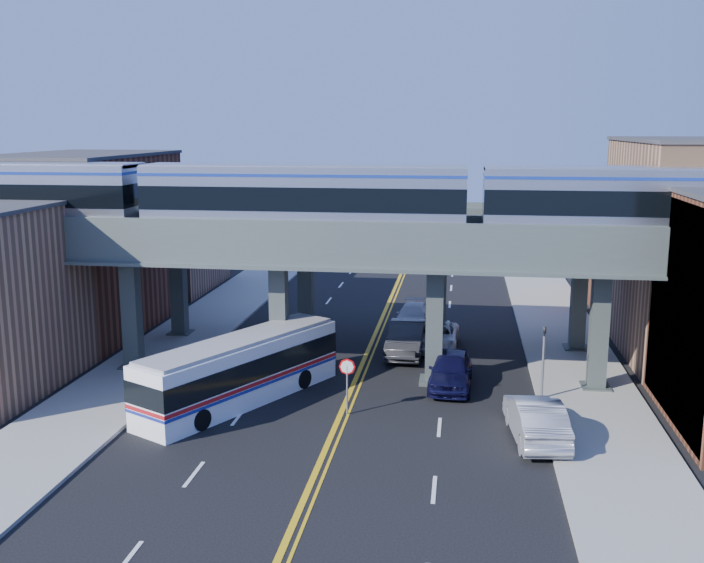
{
  "coord_description": "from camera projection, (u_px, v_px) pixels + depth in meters",
  "views": [
    {
      "loc": [
        5.24,
        -30.36,
        12.88
      ],
      "look_at": [
        -0.18,
        7.91,
        5.17
      ],
      "focal_mm": 40.0,
      "sensor_mm": 36.0,
      "label": 1
    }
  ],
  "objects": [
    {
      "name": "ground",
      "position": [
        330.0,
        440.0,
        32.72
      ],
      "size": [
        120.0,
        120.0,
        0.0
      ],
      "primitive_type": "plane",
      "color": "black",
      "rests_on": "ground"
    },
    {
      "name": "sidewalk_west",
      "position": [
        158.0,
        358.0,
        44.0
      ],
      "size": [
        5.0,
        70.0,
        0.16
      ],
      "primitive_type": "cube",
      "color": "gray",
      "rests_on": "ground"
    },
    {
      "name": "sidewalk_east",
      "position": [
        579.0,
        376.0,
        40.83
      ],
      "size": [
        5.0,
        70.0,
        0.16
      ],
      "primitive_type": "cube",
      "color": "gray",
      "rests_on": "ground"
    },
    {
      "name": "building_west_b",
      "position": [
        84.0,
        244.0,
        49.73
      ],
      "size": [
        8.0,
        14.0,
        11.0
      ],
      "primitive_type": "cube",
      "color": "brown",
      "rests_on": "ground"
    },
    {
      "name": "building_west_c",
      "position": [
        162.0,
        239.0,
        62.64
      ],
      "size": [
        8.0,
        10.0,
        8.0
      ],
      "primitive_type": "cube",
      "color": "#A37754",
      "rests_on": "ground"
    },
    {
      "name": "building_east_b",
      "position": [
        697.0,
        249.0,
        44.54
      ],
      "size": [
        8.0,
        14.0,
        12.0
      ],
      "primitive_type": "cube",
      "color": "#A37754",
      "rests_on": "ground"
    },
    {
      "name": "building_east_c",
      "position": [
        644.0,
        242.0,
        57.45
      ],
      "size": [
        8.0,
        10.0,
        9.0
      ],
      "primitive_type": "cube",
      "color": "brown",
      "rests_on": "ground"
    },
    {
      "name": "mural_panel",
      "position": [
        678.0,
        318.0,
        33.67
      ],
      "size": [
        0.1,
        9.5,
        9.5
      ],
      "primitive_type": "cube",
      "color": "teal",
      "rests_on": "ground"
    },
    {
      "name": "elevated_viaduct_near",
      "position": [
        356.0,
        256.0,
        39.22
      ],
      "size": [
        52.0,
        3.6,
        7.4
      ],
      "color": "#3C4642",
      "rests_on": "ground"
    },
    {
      "name": "elevated_viaduct_far",
      "position": [
        372.0,
        237.0,
        46.02
      ],
      "size": [
        52.0,
        3.6,
        7.4
      ],
      "color": "#3C4642",
      "rests_on": "ground"
    },
    {
      "name": "transit_train",
      "position": [
        304.0,
        197.0,
        39.01
      ],
      "size": [
        49.76,
        3.12,
        3.64
      ],
      "color": "black",
      "rests_on": "elevated_viaduct_near"
    },
    {
      "name": "stop_sign",
      "position": [
        347.0,
        377.0,
        35.25
      ],
      "size": [
        0.76,
        0.09,
        2.63
      ],
      "color": "slate",
      "rests_on": "ground"
    },
    {
      "name": "traffic_signal",
      "position": [
        543.0,
        355.0,
        36.83
      ],
      "size": [
        0.15,
        0.18,
        4.1
      ],
      "color": "slate",
      "rests_on": "ground"
    },
    {
      "name": "transit_bus",
      "position": [
        241.0,
        371.0,
        36.98
      ],
      "size": [
        7.66,
        11.28,
        2.95
      ],
      "rotation": [
        0.0,
        0.0,
        1.08
      ],
      "color": "white",
      "rests_on": "ground"
    },
    {
      "name": "car_lane_a",
      "position": [
        451.0,
        370.0,
        39.15
      ],
      "size": [
        2.25,
        5.29,
        1.78
      ],
      "primitive_type": "imported",
      "rotation": [
        0.0,
        0.0,
        -0.03
      ],
      "color": "black",
      "rests_on": "ground"
    },
    {
      "name": "car_lane_b",
      "position": [
        406.0,
        339.0,
        44.74
      ],
      "size": [
        2.14,
        5.7,
        1.86
      ],
      "primitive_type": "imported",
      "rotation": [
        0.0,
        0.0,
        -0.03
      ],
      "color": "#2B2B2D",
      "rests_on": "ground"
    },
    {
      "name": "car_lane_c",
      "position": [
        437.0,
        336.0,
        46.06
      ],
      "size": [
        2.55,
        5.2,
        1.42
      ],
      "primitive_type": "imported",
      "rotation": [
        0.0,
        0.0,
        -0.04
      ],
      "color": "white",
      "rests_on": "ground"
    },
    {
      "name": "car_lane_d",
      "position": [
        413.0,
        316.0,
        51.04
      ],
      "size": [
        2.38,
        5.08,
        1.43
      ],
      "primitive_type": "imported",
      "rotation": [
        0.0,
        0.0,
        -0.08
      ],
      "color": "#A2A1A6",
      "rests_on": "ground"
    },
    {
      "name": "car_parked_curb",
      "position": [
        536.0,
        419.0,
        32.55
      ],
      "size": [
        2.51,
        5.68,
        1.81
      ],
      "primitive_type": "imported",
      "rotation": [
        0.0,
        0.0,
        3.25
      ],
      "color": "#9B9CA0",
      "rests_on": "ground"
    }
  ]
}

